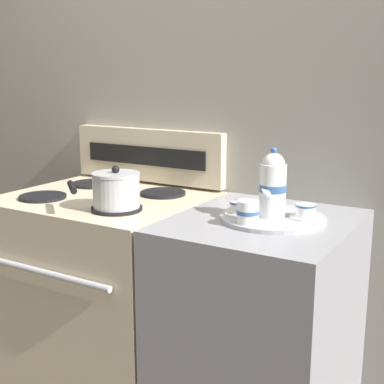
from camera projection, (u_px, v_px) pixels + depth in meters
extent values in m
cube|color=#9E998E|center=(212.00, 146.00, 2.20)|extent=(6.00, 0.05, 2.20)
cube|color=beige|center=(108.00, 305.00, 2.19)|extent=(0.76, 0.65, 0.92)
cylinder|color=silver|center=(42.00, 272.00, 1.85)|extent=(0.61, 0.02, 0.02)
cylinder|color=black|center=(93.00, 184.00, 2.31)|extent=(0.18, 0.18, 0.01)
cylinder|color=black|center=(163.00, 193.00, 2.13)|extent=(0.18, 0.18, 0.01)
cylinder|color=black|center=(43.00, 197.00, 2.06)|extent=(0.18, 0.18, 0.01)
cylinder|color=black|center=(117.00, 209.00, 1.88)|extent=(0.18, 0.18, 0.01)
cube|color=beige|center=(148.00, 155.00, 2.32)|extent=(0.74, 0.05, 0.23)
cube|color=black|center=(144.00, 156.00, 2.30)|extent=(0.61, 0.01, 0.08)
cube|color=#939399|center=(259.00, 347.00, 1.86)|extent=(0.57, 0.65, 0.92)
cylinder|color=#B7B7BC|center=(116.00, 191.00, 1.87)|extent=(0.16, 0.16, 0.11)
cylinder|color=#B7B7BC|center=(116.00, 174.00, 1.85)|extent=(0.17, 0.17, 0.01)
sphere|color=black|center=(116.00, 169.00, 1.85)|extent=(0.03, 0.03, 0.03)
cylinder|color=black|center=(72.00, 187.00, 1.82)|extent=(0.12, 0.11, 0.02)
cylinder|color=#B2B2B7|center=(273.00, 218.00, 1.75)|extent=(0.35, 0.35, 0.01)
cylinder|color=white|center=(272.00, 190.00, 1.73)|extent=(0.09, 0.09, 0.17)
cylinder|color=#38609E|center=(273.00, 188.00, 1.73)|extent=(0.09, 0.09, 0.02)
sphere|color=white|center=(273.00, 164.00, 1.71)|extent=(0.07, 0.07, 0.07)
sphere|color=#38609E|center=(274.00, 150.00, 1.70)|extent=(0.02, 0.02, 0.02)
cone|color=white|center=(265.00, 192.00, 1.67)|extent=(0.03, 0.07, 0.05)
cylinder|color=white|center=(305.00, 217.00, 1.73)|extent=(0.10, 0.10, 0.01)
cylinder|color=white|center=(305.00, 210.00, 1.72)|extent=(0.07, 0.07, 0.04)
cylinder|color=#38609E|center=(306.00, 205.00, 1.72)|extent=(0.07, 0.07, 0.01)
cylinder|color=white|center=(270.00, 207.00, 1.85)|extent=(0.10, 0.10, 0.01)
cylinder|color=white|center=(270.00, 201.00, 1.85)|extent=(0.07, 0.07, 0.04)
cylinder|color=#38609E|center=(270.00, 197.00, 1.84)|extent=(0.07, 0.07, 0.01)
cylinder|color=white|center=(240.00, 214.00, 1.77)|extent=(0.10, 0.10, 0.01)
cylinder|color=white|center=(240.00, 207.00, 1.76)|extent=(0.07, 0.07, 0.04)
cylinder|color=#38609E|center=(240.00, 202.00, 1.76)|extent=(0.07, 0.07, 0.01)
cylinder|color=white|center=(248.00, 212.00, 1.66)|extent=(0.07, 0.07, 0.07)
cylinder|color=#38609E|center=(248.00, 212.00, 1.66)|extent=(0.07, 0.07, 0.01)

